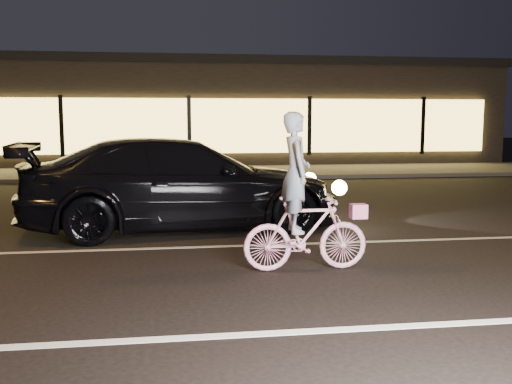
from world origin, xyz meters
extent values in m
plane|color=black|center=(0.00, 0.00, 0.00)|extent=(90.00, 90.00, 0.00)
cube|color=silver|center=(0.00, -1.50, 0.00)|extent=(60.00, 0.12, 0.01)
cube|color=gray|center=(0.00, 2.00, 0.00)|extent=(60.00, 0.10, 0.01)
cube|color=#383533|center=(0.00, 13.00, 0.06)|extent=(30.00, 4.00, 0.12)
cube|color=black|center=(0.00, 19.00, 2.00)|extent=(25.00, 8.00, 4.00)
cube|color=black|center=(0.00, 19.00, 4.05)|extent=(25.40, 8.40, 0.30)
cube|color=#E5BE50|center=(0.00, 14.90, 1.60)|extent=(23.00, 0.15, 2.00)
cube|color=black|center=(-4.50, 14.82, 1.60)|extent=(0.15, 0.08, 2.20)
cube|color=black|center=(0.00, 14.82, 1.60)|extent=(0.15, 0.08, 2.20)
cube|color=black|center=(4.50, 14.82, 1.60)|extent=(0.15, 0.08, 2.20)
cube|color=black|center=(9.00, 14.82, 1.60)|extent=(0.15, 0.08, 2.20)
imported|color=#D83462|center=(1.08, 0.53, 0.47)|extent=(1.57, 0.44, 0.94)
imported|color=silver|center=(0.94, 0.53, 1.23)|extent=(0.35, 0.54, 1.48)
cube|color=#E7568E|center=(1.75, 0.53, 0.74)|extent=(0.20, 0.16, 0.18)
imported|color=black|center=(-0.41, 3.46, 0.78)|extent=(5.60, 2.85, 1.56)
sphere|color=#FFF2BF|center=(2.06, 4.50, 0.71)|extent=(0.26, 0.26, 0.26)
sphere|color=#FFF2BF|center=(2.25, 3.08, 0.71)|extent=(0.26, 0.26, 0.26)
camera|label=1|loc=(-0.51, -6.27, 1.90)|focal=40.00mm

